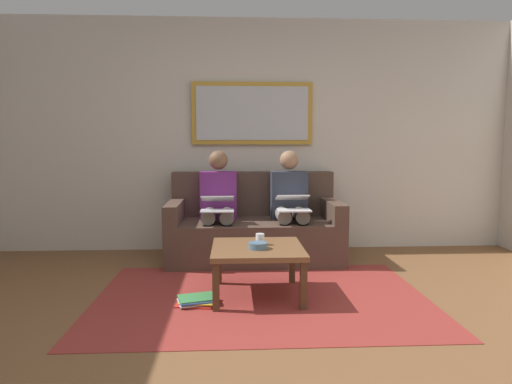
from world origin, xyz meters
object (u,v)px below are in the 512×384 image
object	(u,v)px
laptop_white	(293,203)
laptop_silver	(217,204)
coffee_table	(257,253)
bowl	(258,246)
magazine_stack	(197,300)
couch	(254,229)
person_right	(218,202)
cup	(260,239)
person_left	(290,202)
framed_mirror	(252,113)

from	to	relation	value
laptop_white	laptop_silver	size ratio (longest dim) A/B	1.05
coffee_table	bowl	xyz separation A→B (m)	(0.00, 0.07, 0.07)
magazine_stack	laptop_silver	bearing A→B (deg)	-96.39
couch	magazine_stack	distance (m)	1.50
person_right	magazine_stack	world-z (taller)	person_right
couch	cup	world-z (taller)	couch
person_left	laptop_silver	xyz separation A→B (m)	(0.75, 0.24, 0.01)
person_left	magazine_stack	distance (m)	1.68
bowl	person_right	size ratio (longest dim) A/B	0.13
laptop_silver	person_right	bearing A→B (deg)	-90.00
cup	magazine_stack	world-z (taller)	cup
framed_mirror	couch	bearing A→B (deg)	90.00
bowl	laptop_white	xyz separation A→B (m)	(-0.40, -0.98, 0.20)
couch	coffee_table	size ratio (longest dim) A/B	2.47
bowl	laptop_white	bearing A→B (deg)	-112.37
person_right	laptop_silver	bearing A→B (deg)	90.00
laptop_white	person_right	size ratio (longest dim) A/B	0.31
framed_mirror	coffee_table	bearing A→B (deg)	88.96
person_right	coffee_table	bearing A→B (deg)	106.70
cup	person_left	world-z (taller)	person_left
person_left	couch	bearing A→B (deg)	-10.30
laptop_white	laptop_silver	world-z (taller)	laptop_white
framed_mirror	laptop_white	distance (m)	1.22
couch	person_left	size ratio (longest dim) A/B	1.56
couch	laptop_white	distance (m)	0.58
couch	laptop_silver	bearing A→B (deg)	39.89
magazine_stack	person_left	bearing A→B (deg)	-123.35
laptop_white	person_right	distance (m)	0.79
person_left	magazine_stack	world-z (taller)	person_left
framed_mirror	coffee_table	size ratio (longest dim) A/B	1.88
cup	bowl	xyz separation A→B (m)	(0.03, 0.14, -0.02)
couch	coffee_table	bearing A→B (deg)	88.63
person_right	laptop_silver	distance (m)	0.25
coffee_table	person_right	distance (m)	1.23
coffee_table	person_left	distance (m)	1.24
laptop_white	bowl	bearing A→B (deg)	67.63
coffee_table	bowl	bearing A→B (deg)	89.19
coffee_table	laptop_white	bearing A→B (deg)	-113.96
bowl	laptop_silver	bearing A→B (deg)	-70.65
person_left	bowl	bearing A→B (deg)	71.72
framed_mirror	person_left	xyz separation A→B (m)	(-0.37, 0.46, -0.94)
bowl	person_left	size ratio (longest dim) A/B	0.13
coffee_table	person_right	size ratio (longest dim) A/B	0.63
laptop_white	framed_mirror	bearing A→B (deg)	-61.84
couch	framed_mirror	size ratio (longest dim) A/B	1.32
person_left	laptop_white	distance (m)	0.24
coffee_table	laptop_silver	world-z (taller)	laptop_silver
coffee_table	cup	bearing A→B (deg)	-109.30
laptop_white	magazine_stack	xyz separation A→B (m)	(0.87, 1.08, -0.60)
person_right	laptop_silver	world-z (taller)	person_right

